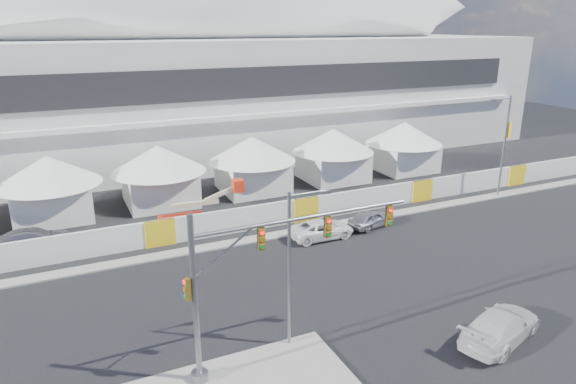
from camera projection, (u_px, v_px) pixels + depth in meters
name	position (u px, v px, depth m)	size (l,w,h in m)	color
ground	(327.00, 325.00, 28.00)	(160.00, 160.00, 0.00)	black
far_curb	(452.00, 203.00, 46.76)	(80.00, 1.20, 0.12)	gray
stadium	(228.00, 76.00, 64.31)	(80.00, 24.80, 21.98)	silver
tent_row	(207.00, 164.00, 47.90)	(53.40, 8.40, 5.40)	white
hoarding_fence	(305.00, 209.00, 42.58)	(70.00, 0.25, 2.00)	white
scaffold_tower	(482.00, 93.00, 75.58)	(4.40, 4.40, 12.00)	#595B60
sedan_silver	(371.00, 219.00, 41.33)	(4.17, 1.68, 1.42)	#ABAAAF
pickup_curb	(322.00, 229.00, 39.19)	(5.00, 2.31, 1.39)	white
pickup_near	(500.00, 326.00, 26.40)	(5.72, 2.33, 1.66)	silver
lot_car_c	(33.00, 239.00, 37.13)	(5.47, 2.22, 1.59)	#98989C
traffic_mast	(243.00, 282.00, 22.97)	(11.16, 0.78, 8.07)	gray
streetlight_median	(293.00, 259.00, 24.84)	(2.24, 0.22, 8.08)	gray
streetlight_curb	(503.00, 139.00, 47.21)	(2.82, 0.63, 9.52)	slate
boom_lift	(190.00, 216.00, 41.13)	(7.02, 1.75, 3.56)	red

